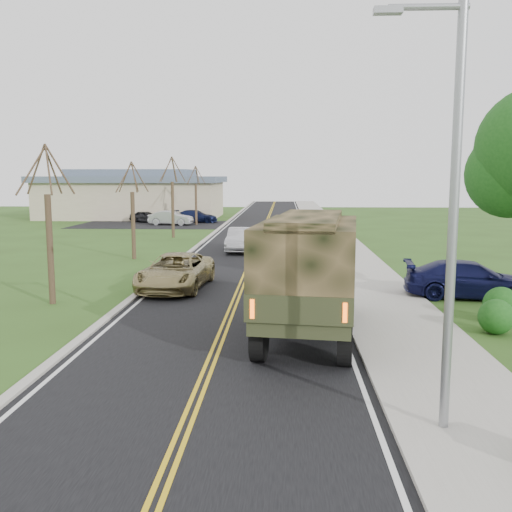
# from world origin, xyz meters

# --- Properties ---
(ground) EXTENTS (160.00, 160.00, 0.00)m
(ground) POSITION_xyz_m (0.00, 0.00, 0.00)
(ground) COLOR #2C4818
(ground) RESTS_ON ground
(road) EXTENTS (8.00, 120.00, 0.01)m
(road) POSITION_xyz_m (0.00, 40.00, 0.01)
(road) COLOR black
(road) RESTS_ON ground
(curb_right) EXTENTS (0.30, 120.00, 0.12)m
(curb_right) POSITION_xyz_m (4.15, 40.00, 0.06)
(curb_right) COLOR #9E998E
(curb_right) RESTS_ON ground
(sidewalk_right) EXTENTS (3.20, 120.00, 0.10)m
(sidewalk_right) POSITION_xyz_m (5.90, 40.00, 0.05)
(sidewalk_right) COLOR #9E998E
(sidewalk_right) RESTS_ON ground
(curb_left) EXTENTS (0.30, 120.00, 0.10)m
(curb_left) POSITION_xyz_m (-4.15, 40.00, 0.05)
(curb_left) COLOR #9E998E
(curb_left) RESTS_ON ground
(street_light) EXTENTS (1.65, 0.22, 8.00)m
(street_light) POSITION_xyz_m (4.90, -0.50, 4.43)
(street_light) COLOR gray
(street_light) RESTS_ON ground
(bare_tree_a) EXTENTS (1.93, 2.26, 6.08)m
(bare_tree_a) POSITION_xyz_m (-7.00, 10.00, 2.63)
(bare_tree_a) COLOR #38281C
(bare_tree_a) RESTS_ON ground
(bare_tree_b) EXTENTS (1.83, 2.14, 5.73)m
(bare_tree_b) POSITION_xyz_m (-7.00, 22.00, 2.48)
(bare_tree_b) COLOR #38281C
(bare_tree_b) RESTS_ON ground
(bare_tree_c) EXTENTS (2.04, 2.39, 6.42)m
(bare_tree_c) POSITION_xyz_m (-7.00, 34.00, 2.78)
(bare_tree_c) COLOR #38281C
(bare_tree_c) RESTS_ON ground
(bare_tree_d) EXTENTS (1.88, 2.20, 5.91)m
(bare_tree_d) POSITION_xyz_m (-7.00, 46.00, 2.55)
(bare_tree_d) COLOR #38281C
(bare_tree_d) RESTS_ON ground
(commercial_building) EXTENTS (25.50, 21.50, 5.65)m
(commercial_building) POSITION_xyz_m (-15.98, 55.97, 2.69)
(commercial_building) COLOR tan
(commercial_building) RESTS_ON ground
(military_truck) EXTENTS (3.53, 7.81, 3.77)m
(military_truck) POSITION_xyz_m (2.69, 5.91, 2.16)
(military_truck) COLOR black
(military_truck) RESTS_ON ground
(suv_champagne) EXTENTS (2.94, 5.68, 1.53)m
(suv_champagne) POSITION_xyz_m (-2.80, 13.11, 0.77)
(suv_champagne) COLOR #9A8B57
(suv_champagne) RESTS_ON ground
(sedan_silver) EXTENTS (1.75, 4.69, 1.53)m
(sedan_silver) POSITION_xyz_m (-0.92, 25.75, 0.77)
(sedan_silver) COLOR #BABAC0
(sedan_silver) RESTS_ON ground
(pickup_navy) EXTENTS (5.37, 2.71, 1.50)m
(pickup_navy) POSITION_xyz_m (9.39, 11.89, 0.75)
(pickup_navy) COLOR #0F1138
(pickup_navy) RESTS_ON ground
(lot_car_dark) EXTENTS (3.89, 2.78, 1.23)m
(lot_car_dark) POSITION_xyz_m (-12.77, 48.62, 0.62)
(lot_car_dark) COLOR black
(lot_car_dark) RESTS_ON ground
(lot_car_silver) EXTENTS (4.57, 2.08, 1.45)m
(lot_car_silver) POSITION_xyz_m (-9.48, 45.51, 0.73)
(lot_car_silver) COLOR #ACACB0
(lot_car_silver) RESTS_ON ground
(lot_car_navy) EXTENTS (4.73, 2.20, 1.34)m
(lot_car_navy) POSITION_xyz_m (-7.48, 48.74, 0.67)
(lot_car_navy) COLOR #0E1435
(lot_car_navy) RESTS_ON ground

